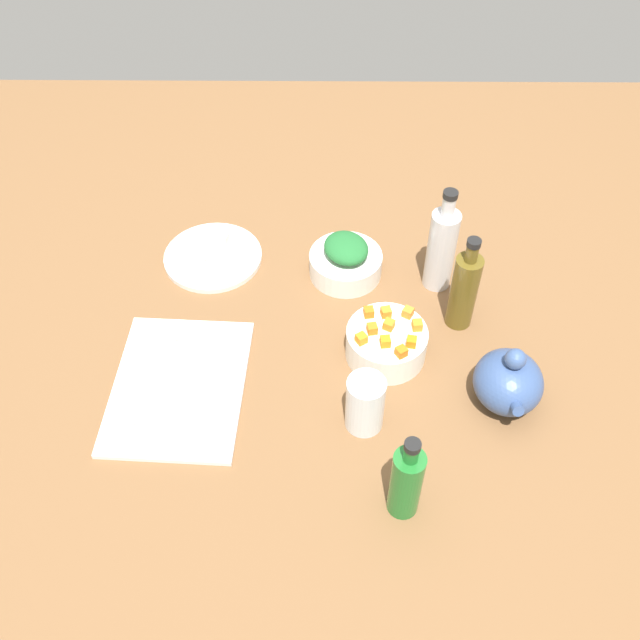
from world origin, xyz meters
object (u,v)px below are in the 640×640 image
plate_tofu (213,257)px  bottle_0 (406,482)px  bowl_carrots (386,343)px  bottle_1 (442,248)px  teapot (508,382)px  drinking_glass_0 (365,404)px  bowl_greens (346,264)px  bottle_2 (464,290)px  cutting_board (179,386)px

plate_tofu → bottle_0: bearing=32.5°
bowl_carrots → bottle_1: (-19.42, 11.62, 6.60)cm
plate_tofu → teapot: (36.47, 56.66, 4.65)cm
plate_tofu → drinking_glass_0: size_ratio=1.83×
teapot → bottle_0: (21.32, -19.81, 2.60)cm
bowl_greens → bottle_2: (13.38, 22.20, 6.39)cm
cutting_board → bottle_1: bearing=119.0°
plate_tofu → bottle_2: 54.23cm
bowl_greens → bottle_2: size_ratio=0.71×
cutting_board → plate_tofu: plate_tofu is taller
teapot → bottle_2: bearing=-162.5°
plate_tofu → teapot: size_ratio=1.40×
bowl_greens → teapot: size_ratio=1.02×
cutting_board → drinking_glass_0: size_ratio=2.75×
plate_tofu → bottle_2: size_ratio=0.98×
cutting_board → teapot: 59.51cm
bowl_carrots → bottle_1: 23.58cm
bowl_carrots → bottle_0: 32.05cm
bowl_greens → bottle_0: 54.61cm
bottle_1 → cutting_board: bearing=-61.0°
cutting_board → bottle_0: bottle_0 is taller
bowl_carrots → drinking_glass_0: (15.63, -4.62, 2.53)cm
teapot → drinking_glass_0: 26.07cm
plate_tofu → drinking_glass_0: drinking_glass_0 is taller
bowl_greens → bowl_carrots: size_ratio=1.00×
teapot → drinking_glass_0: teapot is taller
bowl_greens → bowl_carrots: bearing=18.3°
drinking_glass_0 → bottle_2: bearing=141.2°
drinking_glass_0 → plate_tofu: bearing=-143.3°
plate_tofu → bowl_carrots: (26.10, 35.75, 2.60)cm
bottle_1 → teapot: bearing=17.3°
teapot → drinking_glass_0: bearing=-78.4°
bowl_carrots → bottle_1: size_ratio=0.64×
cutting_board → bottle_2: bearing=107.6°
teapot → bottle_2: bottle_2 is taller
bowl_greens → bottle_0: bottle_0 is taller
teapot → bottle_0: bottle_0 is taller
cutting_board → bowl_greens: bowl_greens is taller
plate_tofu → bowl_carrots: size_ratio=1.38×
plate_tofu → bottle_1: bottle_1 is taller
cutting_board → teapot: (2.07, 59.29, 4.75)cm
bottle_1 → drinking_glass_0: (35.05, -16.25, -4.06)cm
plate_tofu → cutting_board: bearing=-4.4°
bottle_0 → bowl_carrots: bearing=-178.0°
cutting_board → plate_tofu: (-34.40, 2.63, 0.10)cm
plate_tofu → bowl_greens: bearing=81.8°
cutting_board → bottle_2: bottle_2 is taller
cutting_board → bottle_2: size_ratio=1.47×
teapot → bottle_2: 20.27cm
cutting_board → bottle_0: (23.39, 39.48, 7.34)cm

